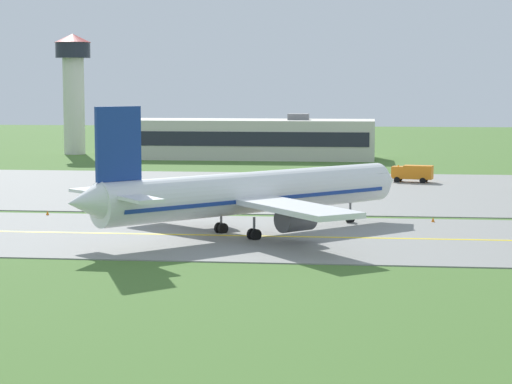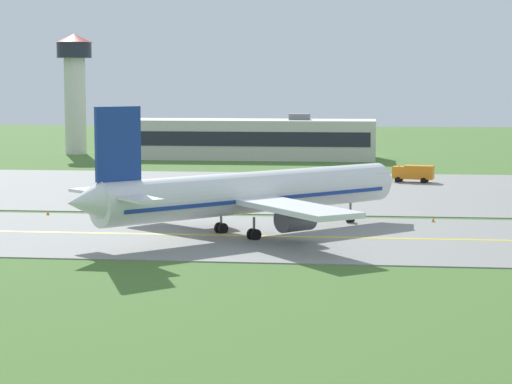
% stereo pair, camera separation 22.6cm
% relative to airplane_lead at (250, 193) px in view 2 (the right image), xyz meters
% --- Properties ---
extents(ground_plane, '(500.00, 500.00, 0.00)m').
position_rel_airplane_lead_xyz_m(ground_plane, '(-1.63, -0.81, -4.13)').
color(ground_plane, '#47702D').
extents(taxiway_strip, '(240.00, 28.00, 0.10)m').
position_rel_airplane_lead_xyz_m(taxiway_strip, '(-1.63, -0.81, -4.08)').
color(taxiway_strip, gray).
rests_on(taxiway_strip, ground).
extents(apron_pad, '(140.00, 52.00, 0.10)m').
position_rel_airplane_lead_xyz_m(apron_pad, '(8.37, 41.19, -4.08)').
color(apron_pad, gray).
rests_on(apron_pad, ground).
extents(taxiway_centreline, '(220.00, 0.60, 0.01)m').
position_rel_airplane_lead_xyz_m(taxiway_centreline, '(-1.63, -0.81, -4.03)').
color(taxiway_centreline, yellow).
rests_on(taxiway_centreline, taxiway_strip).
extents(airplane_lead, '(31.19, 31.27, 12.70)m').
position_rel_airplane_lead_xyz_m(airplane_lead, '(0.00, 0.00, 0.00)').
color(airplane_lead, white).
rests_on(airplane_lead, ground).
extents(service_truck_baggage, '(6.30, 3.35, 2.60)m').
position_rel_airplane_lead_xyz_m(service_truck_baggage, '(17.88, 53.75, -2.60)').
color(service_truck_baggage, orange).
rests_on(service_truck_baggage, ground).
extents(terminal_building, '(49.51, 13.85, 8.86)m').
position_rel_airplane_lead_xyz_m(terminal_building, '(-12.31, 98.87, -0.28)').
color(terminal_building, beige).
rests_on(terminal_building, ground).
extents(control_tower, '(7.60, 7.60, 25.01)m').
position_rel_airplane_lead_xyz_m(control_tower, '(-50.04, 106.75, 11.03)').
color(control_tower, silver).
rests_on(control_tower, ground).
extents(traffic_cone_near_edge, '(0.44, 0.44, 0.60)m').
position_rel_airplane_lead_xyz_m(traffic_cone_near_edge, '(18.23, 10.94, -3.83)').
color(traffic_cone_near_edge, orange).
rests_on(traffic_cone_near_edge, ground).
extents(traffic_cone_mid_edge, '(0.44, 0.44, 0.60)m').
position_rel_airplane_lead_xyz_m(traffic_cone_mid_edge, '(-16.26, 12.47, -3.83)').
color(traffic_cone_mid_edge, orange).
rests_on(traffic_cone_mid_edge, ground).
extents(traffic_cone_far_edge, '(0.44, 0.44, 0.60)m').
position_rel_airplane_lead_xyz_m(traffic_cone_far_edge, '(-24.14, 11.62, -3.83)').
color(traffic_cone_far_edge, orange).
rests_on(traffic_cone_far_edge, ground).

